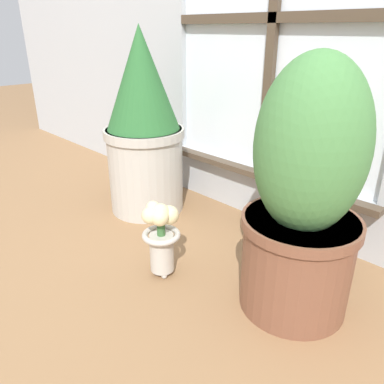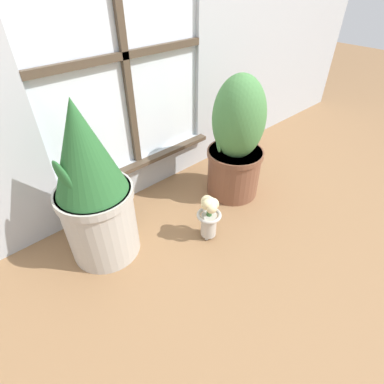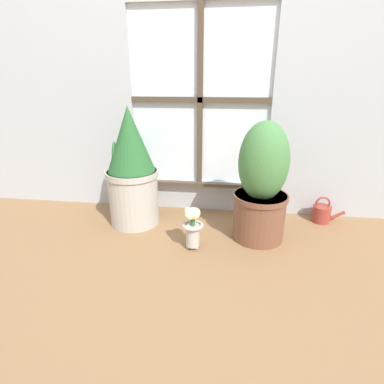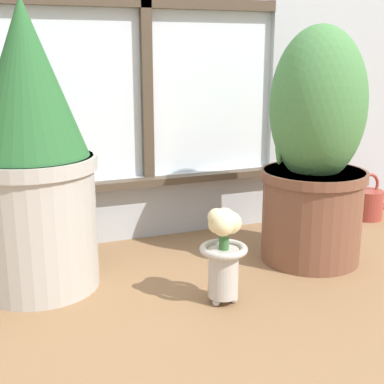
% 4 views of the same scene
% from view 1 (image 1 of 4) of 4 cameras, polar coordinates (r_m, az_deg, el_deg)
% --- Properties ---
extents(ground_plane, '(10.00, 10.00, 0.00)m').
position_cam_1_polar(ground_plane, '(1.27, -8.71, -13.44)').
color(ground_plane, olive).
extents(potted_plant_left, '(0.34, 0.34, 0.78)m').
position_cam_1_polar(potted_plant_left, '(1.61, -7.38, 9.79)').
color(potted_plant_left, '#B7B2A8').
rests_on(potted_plant_left, ground_plane).
extents(potted_plant_right, '(0.33, 0.33, 0.72)m').
position_cam_1_polar(potted_plant_right, '(1.03, 16.69, -1.22)').
color(potted_plant_right, brown).
rests_on(potted_plant_right, ground_plane).
extents(flower_vase, '(0.12, 0.12, 0.26)m').
position_cam_1_polar(flower_vase, '(1.21, -4.75, -6.16)').
color(flower_vase, '#BCB7AD').
rests_on(flower_vase, ground_plane).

